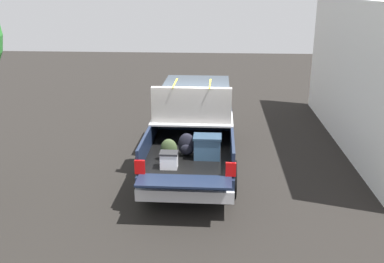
% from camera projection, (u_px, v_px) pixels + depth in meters
% --- Properties ---
extents(ground_plane, '(40.00, 40.00, 0.00)m').
position_uv_depth(ground_plane, '(194.00, 165.00, 11.07)').
color(ground_plane, black).
extents(pickup_truck, '(6.05, 2.06, 2.23)m').
position_uv_depth(pickup_truck, '(195.00, 124.00, 11.11)').
color(pickup_truck, '#162138').
rests_on(pickup_truck, ground_plane).
extents(building_facade, '(8.61, 0.36, 4.05)m').
position_uv_depth(building_facade, '(350.00, 74.00, 12.03)').
color(building_facade, white).
rests_on(building_facade, ground_plane).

